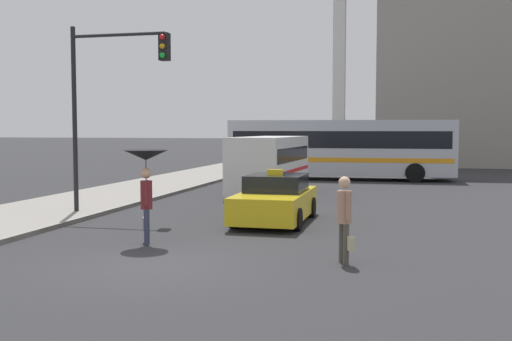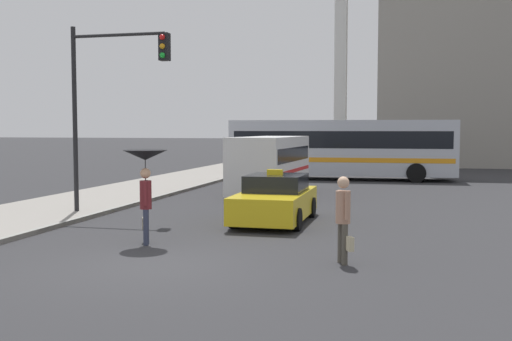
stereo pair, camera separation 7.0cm
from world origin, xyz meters
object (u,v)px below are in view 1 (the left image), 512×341
Objects in this scene: city_bus at (340,147)px; monument_cross at (340,16)px; taxi at (275,200)px; pedestrian_man at (345,214)px; traffic_light at (110,85)px; ambulance_van at (270,162)px; pedestrian_with_umbrella at (146,168)px.

monument_cross is at bearing 3.92° from city_bus.
taxi is 31.72m from monument_cross.
pedestrian_man is (2.13, -19.83, -0.74)m from city_bus.
traffic_light reaches higher than taxi.
ambulance_van is 2.68× the size of pedestrian_with_umbrella.
ambulance_van is 3.37× the size of pedestrian_man.
pedestrian_with_umbrella is at bearing 170.13° from city_bus.
pedestrian_man is at bearing -83.79° from monument_cross.
taxi is 0.69× the size of ambulance_van.
monument_cross is (3.68, 29.92, 7.30)m from traffic_light.
pedestrian_man is at bearing -122.28° from pedestrian_with_umbrella.
traffic_light is at bearing 15.31° from pedestrian_with_umbrella.
traffic_light is (-5.33, -15.06, 2.24)m from city_bus.
pedestrian_with_umbrella is at bearing -53.48° from traffic_light.
monument_cross is at bearing -87.39° from taxi.
ambulance_van is at bearing -91.00° from monument_cross.
city_bus is 19.09m from pedestrian_with_umbrella.
monument_cross reaches higher than taxi.
traffic_light reaches higher than ambulance_van.
pedestrian_man is at bearing 116.57° from taxi.
traffic_light is at bearing 0.74° from taxi.
city_bus is 17.73m from monument_cross.
pedestrian_with_umbrella is 5.28m from traffic_light.
traffic_light is (-3.29, -7.21, 2.67)m from ambulance_van.
ambulance_van is 0.29× the size of monument_cross.
city_bus reaches higher than taxi.
city_bus reaches higher than pedestrian_with_umbrella.
monument_cross is (-1.36, 29.85, 10.63)m from taxi.
city_bus reaches higher than pedestrian_man.
monument_cross reaches higher than city_bus.
taxi is 1.84× the size of pedestrian_with_umbrella.
traffic_light reaches higher than pedestrian_man.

